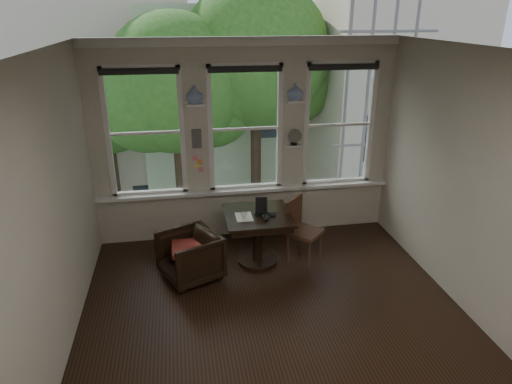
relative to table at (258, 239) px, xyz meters
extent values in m
plane|color=black|center=(-0.01, -1.25, -0.38)|extent=(4.50, 4.50, 0.00)
plane|color=silver|center=(-0.01, -1.25, 2.62)|extent=(4.50, 4.50, 0.00)
plane|color=beige|center=(-0.01, 1.00, 1.12)|extent=(4.50, 0.00, 4.50)
plane|color=beige|center=(-0.01, -3.50, 1.12)|extent=(4.50, 0.00, 4.50)
plane|color=beige|center=(-2.26, -1.25, 1.12)|extent=(0.00, 4.50, 4.50)
plane|color=beige|center=(2.24, -1.25, 1.12)|extent=(0.00, 4.50, 4.50)
cube|color=white|center=(-0.74, 0.90, 1.73)|extent=(0.26, 0.16, 0.03)
cube|color=white|center=(0.71, 0.90, 1.73)|extent=(0.26, 0.16, 0.03)
cube|color=#59544F|center=(-0.74, 0.93, 1.23)|extent=(0.14, 0.06, 0.28)
imported|color=silver|center=(-0.74, 0.90, 1.86)|extent=(0.24, 0.24, 0.25)
imported|color=silver|center=(0.71, 0.90, 1.86)|extent=(0.24, 0.24, 0.25)
imported|color=black|center=(-0.95, -0.25, -0.05)|extent=(0.94, 0.93, 0.65)
cube|color=maroon|center=(-0.95, -0.25, 0.08)|extent=(0.45, 0.45, 0.06)
imported|color=black|center=(0.08, -0.08, 0.39)|extent=(0.35, 0.28, 0.02)
imported|color=white|center=(-0.20, -0.12, 0.42)|extent=(0.10, 0.10, 0.08)
imported|color=white|center=(0.08, -0.22, 0.42)|extent=(0.13, 0.13, 0.10)
cube|color=black|center=(0.06, 0.05, 0.48)|extent=(0.17, 0.10, 0.22)
cube|color=silver|center=(-0.20, -0.06, 0.38)|extent=(0.22, 0.30, 0.00)
camera|label=1|loc=(-0.99, -5.57, 2.97)|focal=32.00mm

